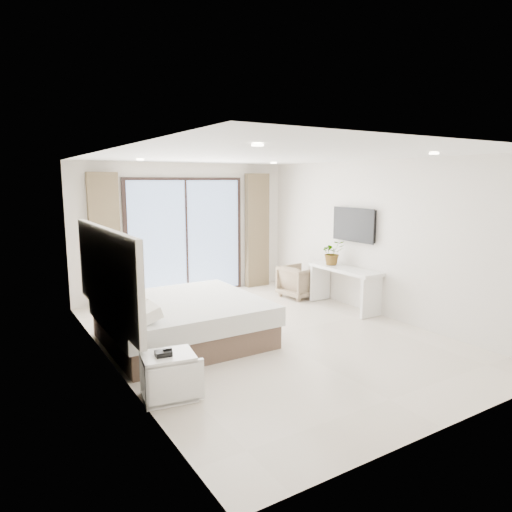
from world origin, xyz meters
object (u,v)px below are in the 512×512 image
at_px(bed, 182,320).
at_px(nightstand, 168,376).
at_px(armchair, 300,280).
at_px(console_desk, 344,279).

relative_size(bed, nightstand, 3.57).
relative_size(nightstand, armchair, 0.87).
bearing_deg(armchair, console_desk, -176.24).
height_order(nightstand, console_desk, console_desk).
distance_m(nightstand, armchair, 4.76).
xyz_separation_m(bed, armchair, (3.05, 1.19, 0.03)).
xyz_separation_m(bed, nightstand, (-0.82, -1.59, -0.07)).
bearing_deg(nightstand, console_desk, 32.01).
relative_size(console_desk, armchair, 2.15).
bearing_deg(nightstand, armchair, 45.24).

